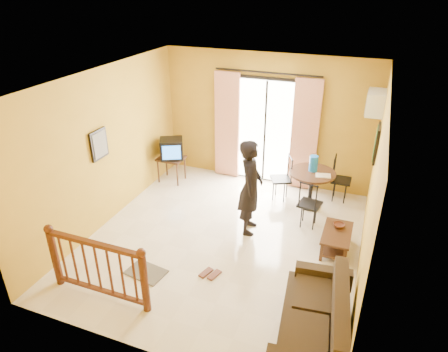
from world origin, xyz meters
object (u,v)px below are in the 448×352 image
at_px(sofa, 317,323).
at_px(dining_table, 312,179).
at_px(standing_person, 250,187).
at_px(coffee_table, 336,238).
at_px(television, 172,149).

bearing_deg(sofa, dining_table, 95.18).
relative_size(dining_table, standing_person, 0.52).
bearing_deg(coffee_table, television, 160.80).
height_order(television, sofa, television).
xyz_separation_m(dining_table, sofa, (0.67, -3.29, -0.29)).
distance_m(coffee_table, sofa, 1.99).
distance_m(coffee_table, standing_person, 1.66).
xyz_separation_m(dining_table, coffee_table, (0.67, -1.31, -0.35)).
height_order(coffee_table, sofa, sofa).
xyz_separation_m(television, sofa, (3.72, -3.28, -0.48)).
relative_size(sofa, standing_person, 1.01).
height_order(television, coffee_table, television).
xyz_separation_m(television, standing_person, (2.18, -1.23, 0.09)).
bearing_deg(sofa, coffee_table, 83.68).
bearing_deg(sofa, standing_person, 120.49).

